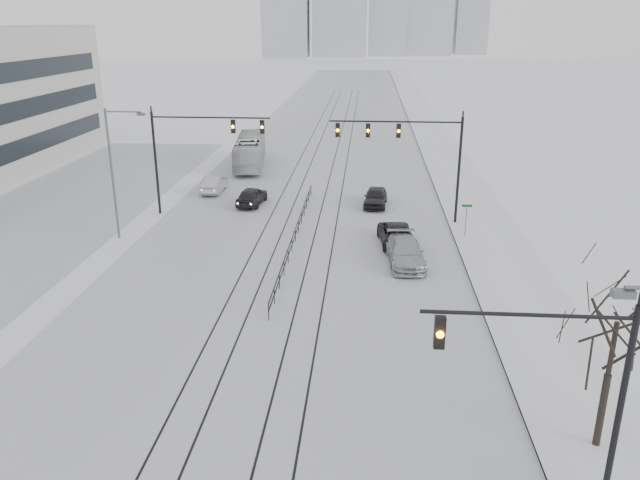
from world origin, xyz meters
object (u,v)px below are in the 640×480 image
(traffic_mast_near, at_px, (568,380))
(sedan_sb_inner, at_px, (252,196))
(sedan_nb_right, at_px, (405,253))
(bare_tree, at_px, (615,336))
(sedan_nb_front, at_px, (397,236))
(sedan_sb_outer, at_px, (214,184))
(sedan_nb_far, at_px, (376,197))
(box_truck, at_px, (250,151))

(traffic_mast_near, distance_m, sedan_sb_inner, 36.57)
(sedan_nb_right, bearing_deg, bare_tree, -76.01)
(traffic_mast_near, bearing_deg, sedan_nb_front, 99.15)
(bare_tree, bearing_deg, sedan_sb_inner, 120.81)
(sedan_sb_inner, bearing_deg, bare_tree, 127.00)
(sedan_sb_inner, height_order, sedan_nb_front, sedan_sb_inner)
(sedan_sb_outer, distance_m, sedan_nb_right, 22.89)
(traffic_mast_near, height_order, sedan_nb_far, traffic_mast_near)
(bare_tree, bearing_deg, box_truck, 115.00)
(box_truck, bearing_deg, sedan_nb_front, 114.97)
(sedan_sb_outer, xyz_separation_m, sedan_nb_front, (15.68, -12.78, -0.07))
(bare_tree, relative_size, sedan_nb_far, 1.38)
(sedan_sb_outer, height_order, sedan_nb_front, sedan_sb_outer)
(sedan_sb_inner, height_order, sedan_nb_far, sedan_sb_inner)
(sedan_sb_inner, distance_m, sedan_nb_front, 14.65)
(sedan_sb_inner, distance_m, sedan_nb_right, 17.30)
(sedan_nb_front, distance_m, sedan_nb_right, 3.53)
(sedan_nb_front, bearing_deg, sedan_nb_far, 91.71)
(bare_tree, xyz_separation_m, sedan_sb_inner, (-17.85, 29.93, -3.74))
(sedan_nb_right, bearing_deg, sedan_nb_front, 91.76)
(sedan_sb_inner, relative_size, sedan_nb_front, 0.92)
(sedan_sb_outer, relative_size, sedan_nb_front, 0.93)
(bare_tree, xyz_separation_m, sedan_nb_far, (-7.64, 30.39, -3.74))
(sedan_nb_front, xyz_separation_m, sedan_nb_right, (0.39, -3.51, 0.10))
(sedan_nb_right, bearing_deg, traffic_mast_near, -85.01)
(bare_tree, height_order, sedan_nb_front, bare_tree)
(sedan_sb_outer, bearing_deg, sedan_nb_right, 134.81)
(traffic_mast_near, relative_size, sedan_sb_inner, 1.58)
(traffic_mast_near, relative_size, sedan_sb_outer, 1.57)
(sedan_nb_far, xyz_separation_m, box_truck, (-12.95, 13.76, 0.85))
(sedan_sb_outer, bearing_deg, box_truck, -97.24)
(sedan_sb_inner, xyz_separation_m, sedan_sb_outer, (-4.10, 3.80, -0.02))
(sedan_nb_front, height_order, sedan_nb_far, sedan_nb_far)
(sedan_nb_right, height_order, box_truck, box_truck)
(bare_tree, height_order, sedan_nb_right, bare_tree)
(sedan_nb_right, xyz_separation_m, sedan_nb_far, (-1.77, 12.95, -0.01))
(sedan_nb_far, relative_size, box_truck, 0.38)
(bare_tree, height_order, sedan_sb_outer, bare_tree)
(sedan_sb_inner, relative_size, box_truck, 0.38)
(traffic_mast_near, xyz_separation_m, sedan_nb_far, (-5.23, 33.39, -3.81))
(bare_tree, relative_size, sedan_nb_right, 1.16)
(sedan_nb_far, bearing_deg, bare_tree, -71.44)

